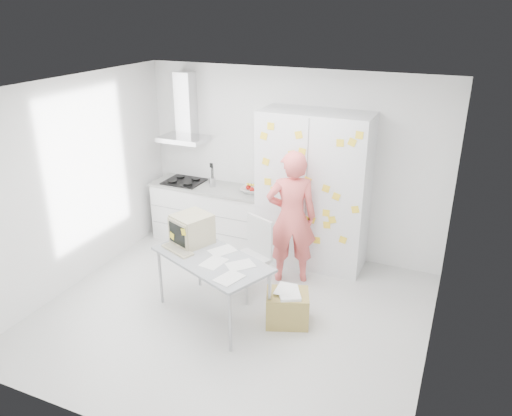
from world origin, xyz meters
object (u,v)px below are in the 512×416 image
at_px(chair, 253,252).
at_px(person, 291,218).
at_px(cardboard_box, 287,307).
at_px(desk, 199,241).

bearing_deg(chair, person, 79.29).
bearing_deg(cardboard_box, desk, -177.03).
height_order(desk, chair, desk).
xyz_separation_m(chair, cardboard_box, (0.66, -0.47, -0.37)).
bearing_deg(cardboard_box, chair, 144.17).
bearing_deg(cardboard_box, person, 108.21).
distance_m(person, chair, 0.69).
distance_m(person, desk, 1.31).
relative_size(desk, cardboard_box, 2.69).
bearing_deg(person, chair, 31.61).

